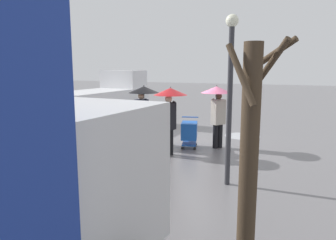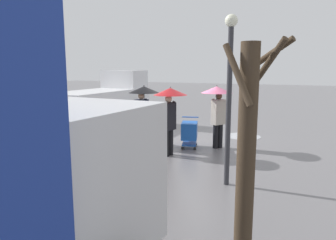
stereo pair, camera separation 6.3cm
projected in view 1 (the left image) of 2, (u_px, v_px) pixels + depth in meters
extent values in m
plane|color=slate|center=(183.00, 142.00, 11.65)|extent=(90.00, 90.00, 0.00)
cylinder|color=#ADAFB5|center=(242.00, 136.00, 12.67)|extent=(1.40, 1.40, 0.01)
cylinder|color=#ADAFB5|center=(53.00, 142.00, 11.58)|extent=(2.66, 2.66, 0.01)
cylinder|color=#ADAFB5|center=(133.00, 167.00, 8.69)|extent=(1.35, 1.35, 0.01)
cube|color=white|center=(101.00, 106.00, 13.80)|extent=(1.99, 5.21, 1.40)
cube|color=white|center=(124.00, 79.00, 15.33)|extent=(1.85, 1.41, 0.84)
cube|color=black|center=(132.00, 94.00, 16.11)|extent=(1.66, 0.07, 0.63)
cube|color=#232326|center=(132.00, 115.00, 16.31)|extent=(1.96, 0.17, 0.24)
cylinder|color=black|center=(105.00, 116.00, 15.77)|extent=(0.24, 0.72, 0.72)
cylinder|color=black|center=(139.00, 118.00, 14.97)|extent=(0.24, 0.72, 0.72)
cylinder|color=black|center=(58.00, 126.00, 12.87)|extent=(0.24, 0.72, 0.72)
cylinder|color=black|center=(97.00, 130.00, 12.07)|extent=(0.24, 0.72, 0.72)
cube|color=silver|center=(56.00, 179.00, 3.81)|extent=(2.26, 1.87, 1.80)
cube|color=black|center=(103.00, 138.00, 4.57)|extent=(1.98, 0.12, 0.81)
cube|color=#1951B2|center=(189.00, 130.00, 10.75)|extent=(0.72, 0.88, 0.56)
cube|color=#1951B2|center=(189.00, 144.00, 10.82)|extent=(0.65, 0.79, 0.04)
cylinder|color=#1951B2|center=(190.00, 117.00, 11.10)|extent=(0.56, 0.21, 0.04)
sphere|color=black|center=(195.00, 148.00, 10.52)|extent=(0.10, 0.10, 0.10)
sphere|color=black|center=(182.00, 148.00, 10.57)|extent=(0.10, 0.10, 0.10)
sphere|color=black|center=(196.00, 144.00, 11.11)|extent=(0.10, 0.10, 0.10)
sphere|color=black|center=(184.00, 144.00, 11.16)|extent=(0.10, 0.10, 0.10)
cube|color=#515156|center=(159.00, 140.00, 10.97)|extent=(0.64, 0.72, 0.03)
cylinder|color=#515156|center=(167.00, 124.00, 11.15)|extent=(0.04, 0.04, 1.10)
cylinder|color=#515156|center=(155.00, 123.00, 11.20)|extent=(0.04, 0.04, 1.10)
cylinder|color=black|center=(167.00, 142.00, 11.26)|extent=(0.11, 0.21, 0.20)
cylinder|color=black|center=(154.00, 141.00, 11.31)|extent=(0.11, 0.21, 0.20)
cube|color=tan|center=(159.00, 135.00, 10.94)|extent=(0.52, 0.61, 0.33)
cube|color=tan|center=(159.00, 127.00, 10.89)|extent=(0.62, 0.66, 0.27)
cube|color=#A37F51|center=(159.00, 118.00, 10.85)|extent=(0.55, 0.57, 0.33)
cylinder|color=black|center=(220.00, 136.00, 10.81)|extent=(0.18, 0.18, 0.82)
cylinder|color=black|center=(215.00, 136.00, 10.70)|extent=(0.18, 0.18, 0.82)
cube|color=#B2A899|center=(218.00, 112.00, 10.62)|extent=(0.47, 0.52, 0.84)
sphere|color=brown|center=(219.00, 96.00, 10.53)|extent=(0.22, 0.22, 0.22)
cylinder|color=#B2A899|center=(224.00, 113.00, 10.77)|extent=(0.10, 0.10, 0.55)
cylinder|color=#B2A899|center=(215.00, 106.00, 10.47)|extent=(0.31, 0.25, 0.50)
cylinder|color=#333338|center=(216.00, 101.00, 10.51)|extent=(0.02, 0.02, 0.86)
cone|color=#E0668E|center=(217.00, 90.00, 10.45)|extent=(1.04, 1.04, 0.22)
sphere|color=#333338|center=(217.00, 86.00, 10.42)|extent=(0.04, 0.04, 0.04)
cylinder|color=black|center=(139.00, 136.00, 10.81)|extent=(0.18, 0.18, 0.82)
cylinder|color=black|center=(144.00, 136.00, 10.75)|extent=(0.18, 0.18, 0.82)
cube|color=#282D47|center=(141.00, 112.00, 10.64)|extent=(0.47, 0.34, 0.84)
sphere|color=tan|center=(141.00, 96.00, 10.56)|extent=(0.22, 0.22, 0.22)
cylinder|color=#282D47|center=(134.00, 113.00, 10.73)|extent=(0.10, 0.10, 0.55)
cylinder|color=#282D47|center=(147.00, 106.00, 10.58)|extent=(0.14, 0.31, 0.50)
cylinder|color=#333338|center=(144.00, 101.00, 10.55)|extent=(0.02, 0.02, 0.86)
cone|color=black|center=(144.00, 90.00, 10.49)|extent=(1.04, 1.04, 0.22)
sphere|color=#333338|center=(144.00, 86.00, 10.47)|extent=(0.04, 0.04, 0.04)
cylinder|color=black|center=(167.00, 143.00, 9.72)|extent=(0.18, 0.18, 0.82)
cylinder|color=black|center=(170.00, 142.00, 9.88)|extent=(0.18, 0.18, 0.82)
cube|color=black|center=(169.00, 116.00, 9.66)|extent=(0.37, 0.49, 0.84)
sphere|color=beige|center=(169.00, 99.00, 9.57)|extent=(0.22, 0.22, 0.22)
cylinder|color=black|center=(163.00, 119.00, 9.47)|extent=(0.10, 0.10, 0.55)
cylinder|color=black|center=(172.00, 109.00, 9.78)|extent=(0.32, 0.16, 0.50)
cylinder|color=#333338|center=(171.00, 104.00, 9.68)|extent=(0.02, 0.02, 0.86)
cone|color=red|center=(171.00, 91.00, 9.62)|extent=(1.04, 1.04, 0.22)
sphere|color=#333338|center=(171.00, 87.00, 9.60)|extent=(0.04, 0.04, 0.04)
cylinder|color=#423323|center=(249.00, 162.00, 4.04)|extent=(0.24, 0.24, 3.02)
cylinder|color=#423323|center=(269.00, 57.00, 4.06)|extent=(0.72, 0.38, 0.49)
cylinder|color=#423323|center=(270.00, 64.00, 3.96)|extent=(0.53, 0.45, 0.65)
cylinder|color=#423323|center=(241.00, 74.00, 3.74)|extent=(0.46, 0.31, 0.76)
cylinder|color=#2D2D33|center=(229.00, 109.00, 7.12)|extent=(0.12, 0.12, 3.60)
sphere|color=#EAEACC|center=(232.00, 21.00, 6.81)|extent=(0.28, 0.28, 0.28)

